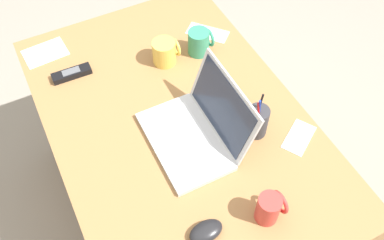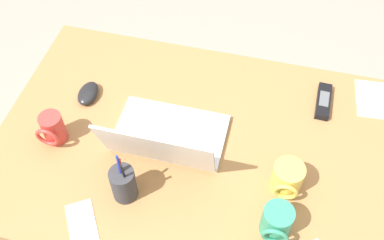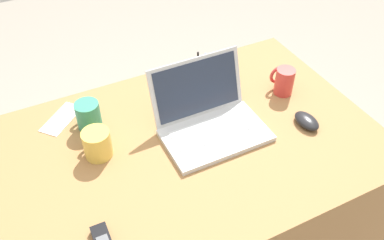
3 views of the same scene
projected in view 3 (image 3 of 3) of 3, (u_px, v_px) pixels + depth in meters
name	position (u px, v px, depth m)	size (l,w,h in m)	color
desk	(187.00, 209.00, 1.64)	(1.29, 0.85, 0.74)	#9E7042
laptop	(209.00, 119.00, 1.41)	(0.35, 0.28, 0.22)	silver
computer_mouse	(307.00, 121.00, 1.45)	(0.06, 0.10, 0.03)	black
coffee_mug_white	(284.00, 81.00, 1.56)	(0.07, 0.08, 0.10)	#C63833
coffee_mug_tall	(88.00, 115.00, 1.42)	(0.08, 0.10, 0.10)	#338C6B
coffee_mug_spare	(97.00, 143.00, 1.32)	(0.09, 0.10, 0.10)	#E0BC4C
pen_holder	(202.00, 80.00, 1.55)	(0.07, 0.07, 0.18)	#333338
paper_note_near_laptop	(62.00, 119.00, 1.48)	(0.17, 0.08, 0.00)	white
paper_note_right	(207.00, 70.00, 1.70)	(0.07, 0.14, 0.00)	white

